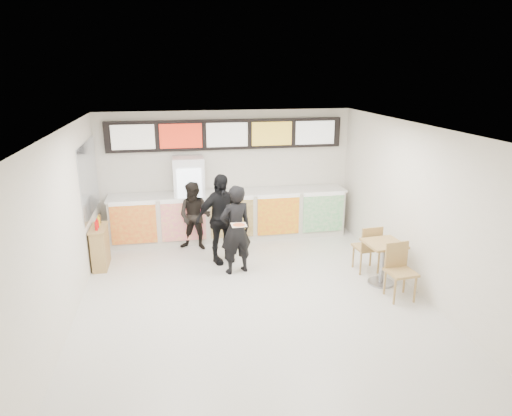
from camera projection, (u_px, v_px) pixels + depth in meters
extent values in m
plane|color=beige|center=(253.00, 298.00, 8.11)|extent=(7.00, 7.00, 0.00)
plane|color=white|center=(252.00, 129.00, 7.23)|extent=(7.00, 7.00, 0.00)
plane|color=silver|center=(227.00, 174.00, 10.96)|extent=(6.00, 0.00, 6.00)
plane|color=silver|center=(64.00, 229.00, 7.15)|extent=(0.00, 7.00, 7.00)
plane|color=silver|center=(417.00, 209.00, 8.19)|extent=(0.00, 7.00, 7.00)
cube|color=silver|center=(230.00, 216.00, 10.86)|extent=(5.50, 0.70, 1.10)
cube|color=silver|center=(229.00, 193.00, 10.70)|extent=(5.56, 0.76, 0.04)
cube|color=red|center=(134.00, 224.00, 10.11)|extent=(0.99, 0.02, 0.90)
cube|color=#E5327E|center=(184.00, 222.00, 10.30)|extent=(0.99, 0.02, 0.90)
cube|color=brown|center=(232.00, 219.00, 10.49)|extent=(0.99, 0.02, 0.90)
cube|color=yellow|center=(278.00, 216.00, 10.68)|extent=(0.99, 0.02, 0.90)
cube|color=green|center=(323.00, 214.00, 10.87)|extent=(0.99, 0.02, 0.90)
cube|color=black|center=(227.00, 134.00, 10.61)|extent=(5.50, 0.12, 0.70)
cube|color=silver|center=(133.00, 137.00, 10.18)|extent=(0.95, 0.02, 0.55)
cube|color=red|center=(181.00, 136.00, 10.36)|extent=(0.95, 0.02, 0.55)
cube|color=white|center=(227.00, 135.00, 10.55)|extent=(0.95, 0.02, 0.55)
cube|color=gold|center=(272.00, 134.00, 10.73)|extent=(0.95, 0.02, 0.55)
cube|color=white|center=(315.00, 133.00, 10.92)|extent=(0.95, 0.02, 0.55)
cube|color=white|center=(190.00, 200.00, 10.59)|extent=(0.70, 0.65, 2.00)
cube|color=white|center=(190.00, 202.00, 10.25)|extent=(0.54, 0.02, 1.50)
cylinder|color=#21921A|center=(182.00, 227.00, 10.43)|extent=(0.07, 0.07, 0.22)
cylinder|color=#DC5F12|center=(188.00, 226.00, 10.46)|extent=(0.07, 0.07, 0.22)
cylinder|color=#D44115|center=(194.00, 226.00, 10.48)|extent=(0.07, 0.07, 0.22)
cylinder|color=#1729B2|center=(200.00, 226.00, 10.50)|extent=(0.07, 0.07, 0.22)
cylinder|color=#DC5F12|center=(181.00, 211.00, 10.32)|extent=(0.07, 0.07, 0.22)
cylinder|color=#D44115|center=(187.00, 211.00, 10.34)|extent=(0.07, 0.07, 0.22)
cylinder|color=#1729B2|center=(194.00, 210.00, 10.37)|extent=(0.07, 0.07, 0.22)
cylinder|color=#21921A|center=(200.00, 210.00, 10.39)|extent=(0.07, 0.07, 0.22)
cylinder|color=#D44115|center=(180.00, 195.00, 10.21)|extent=(0.07, 0.07, 0.22)
cylinder|color=#1729B2|center=(187.00, 194.00, 10.23)|extent=(0.07, 0.07, 0.22)
cylinder|color=#21921A|center=(193.00, 194.00, 10.26)|extent=(0.07, 0.07, 0.22)
cylinder|color=#DC5F12|center=(199.00, 194.00, 10.28)|extent=(0.07, 0.07, 0.22)
cylinder|color=#1729B2|center=(179.00, 178.00, 10.10)|extent=(0.07, 0.07, 0.22)
cylinder|color=#21921A|center=(186.00, 178.00, 10.12)|extent=(0.07, 0.07, 0.22)
cylinder|color=#DC5F12|center=(192.00, 178.00, 10.15)|extent=(0.07, 0.07, 0.22)
cylinder|color=#D44115|center=(199.00, 177.00, 10.17)|extent=(0.07, 0.07, 0.22)
cube|color=#B2B7BF|center=(89.00, 178.00, 9.38)|extent=(0.01, 2.00, 1.50)
imported|color=black|center=(236.00, 230.00, 8.91)|extent=(0.75, 0.60, 1.79)
imported|color=black|center=(195.00, 216.00, 10.13)|extent=(0.91, 0.81, 1.54)
imported|color=black|center=(221.00, 219.00, 9.41)|extent=(1.20, 0.84, 1.89)
cube|color=beige|center=(239.00, 225.00, 8.41)|extent=(0.28, 0.28, 0.01)
cone|color=#CC7233|center=(239.00, 224.00, 8.41)|extent=(0.36, 0.36, 0.02)
cube|color=tan|center=(384.00, 244.00, 8.44)|extent=(0.72, 0.72, 0.04)
cylinder|color=gray|center=(382.00, 264.00, 8.56)|extent=(0.09, 0.09, 0.80)
cylinder|color=gray|center=(381.00, 282.00, 8.67)|extent=(0.49, 0.49, 0.03)
cube|color=tan|center=(401.00, 272.00, 7.97)|extent=(0.51, 0.51, 0.04)
cube|color=tan|center=(397.00, 254.00, 8.09)|extent=(0.45, 0.07, 0.47)
cube|color=tan|center=(367.00, 247.00, 9.09)|extent=(0.51, 0.51, 0.04)
cube|color=tan|center=(372.00, 239.00, 8.82)|extent=(0.45, 0.07, 0.47)
cube|color=tan|center=(100.00, 248.00, 9.30)|extent=(0.28, 0.73, 0.83)
cube|color=tan|center=(98.00, 228.00, 9.17)|extent=(0.31, 0.77, 0.04)
cylinder|color=red|center=(96.00, 226.00, 8.96)|extent=(0.06, 0.06, 0.17)
cylinder|color=red|center=(97.00, 224.00, 9.10)|extent=(0.06, 0.06, 0.17)
cylinder|color=yellow|center=(99.00, 221.00, 9.25)|extent=(0.06, 0.06, 0.17)
cylinder|color=brown|center=(100.00, 219.00, 9.39)|extent=(0.06, 0.06, 0.17)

